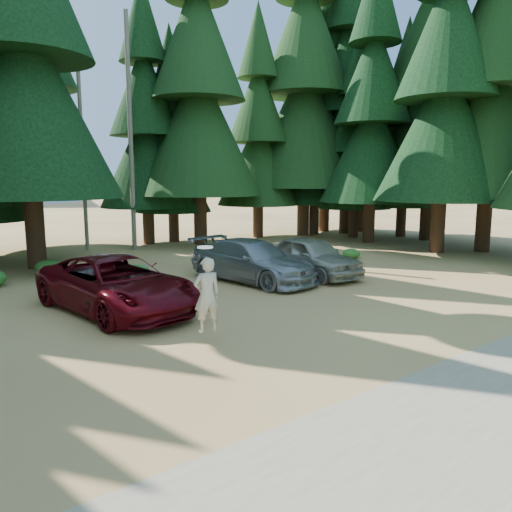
# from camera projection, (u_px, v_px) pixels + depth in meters

# --- Properties ---
(ground) EXTENTS (160.00, 160.00, 0.00)m
(ground) POSITION_uv_depth(u_px,v_px,m) (316.00, 307.00, 14.67)
(ground) COLOR #A47445
(ground) RESTS_ON ground
(forest_belt_north) EXTENTS (36.00, 7.00, 22.00)m
(forest_belt_north) POSITION_uv_depth(u_px,v_px,m) (117.00, 250.00, 26.39)
(forest_belt_north) COLOR black
(forest_belt_north) RESTS_ON ground
(forest_belt_east) EXTENTS (6.00, 22.00, 22.00)m
(forest_belt_east) POSITION_uv_depth(u_px,v_px,m) (469.00, 248.00, 27.16)
(forest_belt_east) COLOR black
(forest_belt_east) RESTS_ON ground
(snag_front) EXTENTS (0.24, 0.24, 12.00)m
(snag_front) POSITION_uv_depth(u_px,v_px,m) (130.00, 134.00, 25.55)
(snag_front) COLOR gray
(snag_front) RESTS_ON ground
(snag_back) EXTENTS (0.20, 0.20, 10.00)m
(snag_back) POSITION_uv_depth(u_px,v_px,m) (82.00, 154.00, 25.67)
(snag_back) COLOR gray
(snag_back) RESTS_ON ground
(red_pickup) EXTENTS (3.31, 5.97, 1.58)m
(red_pickup) POSITION_uv_depth(u_px,v_px,m) (117.00, 284.00, 14.12)
(red_pickup) COLOR #5A0710
(red_pickup) RESTS_ON ground
(silver_minivan_center) EXTENTS (2.96, 5.54, 1.53)m
(silver_minivan_center) POSITION_uv_depth(u_px,v_px,m) (252.00, 261.00, 18.29)
(silver_minivan_center) COLOR #97999E
(silver_minivan_center) RESTS_ON ground
(silver_minivan_right) EXTENTS (1.98, 4.54, 1.52)m
(silver_minivan_right) POSITION_uv_depth(u_px,v_px,m) (311.00, 257.00, 19.26)
(silver_minivan_right) COLOR #A8A495
(silver_minivan_right) RESTS_ON ground
(frisbee_player) EXTENTS (0.71, 0.54, 1.99)m
(frisbee_player) POSITION_uv_depth(u_px,v_px,m) (207.00, 294.00, 11.41)
(frisbee_player) COLOR beige
(frisbee_player) RESTS_ON ground
(log_left) EXTENTS (3.59, 1.93, 0.28)m
(log_left) POSITION_uv_depth(u_px,v_px,m) (113.00, 275.00, 18.79)
(log_left) COLOR gray
(log_left) RESTS_ON ground
(log_mid) EXTENTS (3.03, 1.57, 0.26)m
(log_mid) POSITION_uv_depth(u_px,v_px,m) (234.00, 255.00, 23.78)
(log_mid) COLOR gray
(log_mid) RESTS_ON ground
(log_right) EXTENTS (5.07, 1.83, 0.33)m
(log_right) POSITION_uv_depth(u_px,v_px,m) (272.00, 251.00, 24.81)
(log_right) COLOR gray
(log_right) RESTS_ON ground
(shrub_left) EXTENTS (1.11, 1.11, 0.61)m
(shrub_left) POSITION_uv_depth(u_px,v_px,m) (50.00, 267.00, 19.56)
(shrub_left) COLOR #1F631D
(shrub_left) RESTS_ON ground
(shrub_center_left) EXTENTS (1.00, 1.00, 0.55)m
(shrub_center_left) POSITION_uv_depth(u_px,v_px,m) (136.00, 272.00, 18.69)
(shrub_center_left) COLOR #1F631D
(shrub_center_left) RESTS_ON ground
(shrub_center_right) EXTENTS (1.00, 1.00, 0.55)m
(shrub_center_right) POSITION_uv_depth(u_px,v_px,m) (215.00, 261.00, 21.10)
(shrub_center_right) COLOR #1F631D
(shrub_center_right) RESTS_ON ground
(shrub_right) EXTENTS (0.99, 0.99, 0.54)m
(shrub_right) POSITION_uv_depth(u_px,v_px,m) (207.00, 256.00, 22.53)
(shrub_right) COLOR #1F631D
(shrub_right) RESTS_ON ground
(shrub_far_right) EXTENTS (1.14, 1.14, 0.62)m
(shrub_far_right) POSITION_uv_depth(u_px,v_px,m) (257.00, 245.00, 25.80)
(shrub_far_right) COLOR #1F631D
(shrub_far_right) RESTS_ON ground
(shrub_edge_east) EXTENTS (0.84, 0.84, 0.46)m
(shrub_edge_east) POSITION_uv_depth(u_px,v_px,m) (351.00, 253.00, 23.59)
(shrub_edge_east) COLOR #1F631D
(shrub_edge_east) RESTS_ON ground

